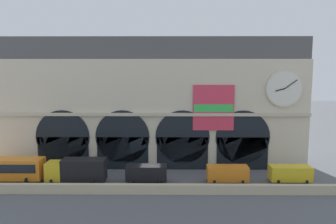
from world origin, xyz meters
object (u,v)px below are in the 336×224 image
(box_truck_midwest, at_px, (77,170))
(van_center, at_px, (146,173))
(van_mideast, at_px, (227,173))
(bus_west, at_px, (0,169))
(van_east, at_px, (290,173))

(box_truck_midwest, relative_size, van_center, 1.44)
(van_mideast, bearing_deg, van_center, 178.99)
(bus_west, relative_size, van_east, 2.12)
(box_truck_midwest, xyz_separation_m, van_mideast, (19.17, 0.16, -0.45))
(van_center, height_order, van_mideast, same)
(box_truck_midwest, bearing_deg, van_mideast, 0.48)
(bus_west, bearing_deg, van_mideast, 0.09)
(box_truck_midwest, bearing_deg, van_center, 2.22)
(van_center, bearing_deg, bus_west, -179.30)
(bus_west, distance_m, van_east, 37.13)
(bus_west, xyz_separation_m, van_mideast, (29.09, 0.05, -0.54))
(box_truck_midwest, distance_m, van_center, 8.83)
(van_center, relative_size, van_east, 1.00)
(van_east, bearing_deg, bus_west, -179.73)
(bus_west, bearing_deg, box_truck_midwest, -0.66)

